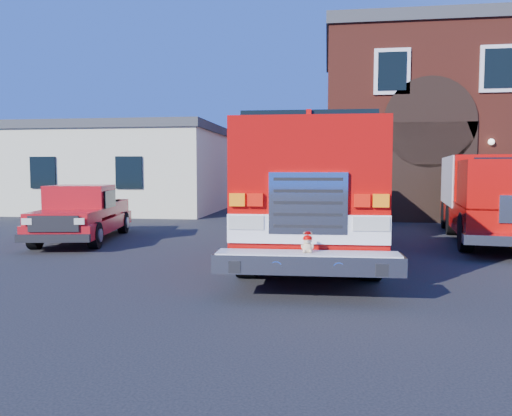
# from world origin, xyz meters

# --- Properties ---
(ground) EXTENTS (100.00, 100.00, 0.00)m
(ground) POSITION_xyz_m (0.00, 0.00, 0.00)
(ground) COLOR black
(ground) RESTS_ON ground
(parking_stripe_mid) EXTENTS (0.12, 3.00, 0.01)m
(parking_stripe_mid) POSITION_xyz_m (6.50, 4.00, 0.00)
(parking_stripe_mid) COLOR yellow
(parking_stripe_mid) RESTS_ON ground
(parking_stripe_far) EXTENTS (0.12, 3.00, 0.01)m
(parking_stripe_far) POSITION_xyz_m (6.50, 7.00, 0.00)
(parking_stripe_far) COLOR yellow
(parking_stripe_far) RESTS_ON ground
(fire_station) EXTENTS (15.20, 10.20, 8.45)m
(fire_station) POSITION_xyz_m (8.99, 13.98, 4.25)
(fire_station) COLOR maroon
(fire_station) RESTS_ON ground
(side_building) EXTENTS (10.20, 8.20, 4.35)m
(side_building) POSITION_xyz_m (-9.00, 13.00, 2.20)
(side_building) COLOR beige
(side_building) RESTS_ON ground
(fire_engine) EXTENTS (3.19, 10.38, 3.17)m
(fire_engine) POSITION_xyz_m (1.03, 1.41, 1.64)
(fire_engine) COLOR black
(fire_engine) RESTS_ON ground
(pickup_truck) EXTENTS (2.69, 5.32, 1.66)m
(pickup_truck) POSITION_xyz_m (-5.71, 2.31, 0.79)
(pickup_truck) COLOR black
(pickup_truck) RESTS_ON ground
(secondary_truck) EXTENTS (3.46, 8.10, 2.55)m
(secondary_truck) POSITION_xyz_m (6.43, 4.22, 1.39)
(secondary_truck) COLOR black
(secondary_truck) RESTS_ON ground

